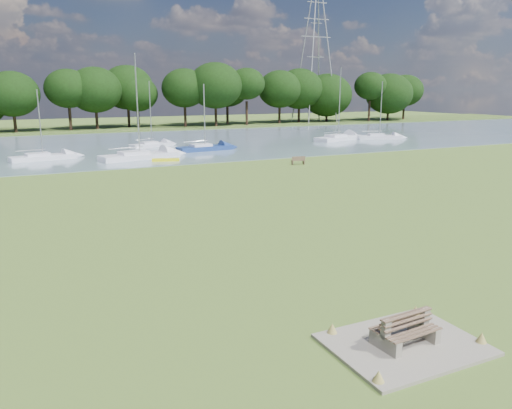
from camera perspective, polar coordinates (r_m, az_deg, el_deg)
name	(u,v)px	position (r m, az deg, el deg)	size (l,w,h in m)	color
ground	(221,227)	(26.51, -3.99, -2.53)	(220.00, 220.00, 0.00)	olive
river	(99,147)	(66.81, -17.49, 6.33)	(220.00, 40.00, 0.10)	slate
far_bank	(73,130)	(96.49, -20.14, 8.02)	(220.00, 20.00, 0.40)	#4C6626
concrete_pad	(404,345)	(15.24, 16.59, -15.09)	(4.20, 3.20, 0.10)	gray
bench_pair	(405,330)	(15.04, 16.70, -13.59)	(1.87, 1.19, 0.97)	gray
riverbank_bench	(298,160)	(48.37, 4.85, 5.04)	(1.38, 0.64, 0.82)	brown
kayak	(166,160)	(51.14, -10.27, 5.05)	(2.73, 0.64, 0.27)	#F7F212
pylon	(316,33)	(111.31, 6.90, 18.84)	(7.11, 4.98, 29.24)	#9A9B9D
tree_line	(109,90)	(93.06, -16.44, 12.44)	(153.66, 9.74, 11.79)	black
sailboat_1	(151,144)	(64.23, -11.86, 6.83)	(5.90, 3.38, 8.06)	silver
sailboat_2	(42,156)	(55.58, -23.23, 5.15)	(6.57, 3.07, 7.06)	silver
sailboat_3	(139,154)	(53.24, -13.23, 5.64)	(8.52, 4.02, 10.57)	silver
sailboat_4	(338,137)	(72.37, 9.34, 7.66)	(8.61, 4.99, 10.00)	silver
sailboat_7	(205,147)	(59.40, -5.91, 6.61)	(6.92, 2.75, 7.65)	navy
sailboat_9	(379,136)	(75.39, 13.88, 7.65)	(6.53, 3.85, 8.16)	silver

